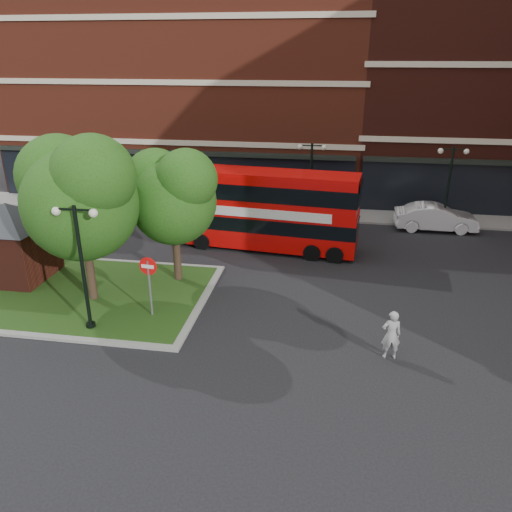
% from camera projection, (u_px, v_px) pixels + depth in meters
% --- Properties ---
extents(ground, '(120.00, 120.00, 0.00)m').
position_uv_depth(ground, '(229.00, 345.00, 18.29)').
color(ground, black).
rests_on(ground, ground).
extents(pavement_far, '(44.00, 3.00, 0.12)m').
position_uv_depth(pavement_far, '(281.00, 212.00, 33.34)').
color(pavement_far, slate).
rests_on(pavement_far, ground).
extents(terrace_far_left, '(26.00, 12.00, 14.00)m').
position_uv_depth(terrace_far_left, '(191.00, 93.00, 38.75)').
color(terrace_far_left, maroon).
rests_on(terrace_far_left, ground).
extents(terrace_far_right, '(18.00, 12.00, 16.00)m').
position_uv_depth(terrace_far_right, '(492.00, 82.00, 35.12)').
color(terrace_far_right, '#471911').
rests_on(terrace_far_right, ground).
extents(traffic_island, '(12.60, 7.60, 0.15)m').
position_uv_depth(traffic_island, '(68.00, 292.00, 22.19)').
color(traffic_island, gray).
rests_on(traffic_island, ground).
extents(kiosk, '(6.51, 6.51, 3.60)m').
position_uv_depth(kiosk, '(10.00, 233.00, 22.69)').
color(kiosk, '#471911').
rests_on(kiosk, traffic_island).
extents(tree_island_west, '(5.40, 4.71, 7.21)m').
position_uv_depth(tree_island_west, '(78.00, 192.00, 19.80)').
color(tree_island_west, '#2D2116').
rests_on(tree_island_west, ground).
extents(tree_island_east, '(4.46, 3.90, 6.29)m').
position_uv_depth(tree_island_east, '(172.00, 193.00, 21.84)').
color(tree_island_east, '#2D2116').
rests_on(tree_island_east, ground).
extents(lamp_island, '(1.72, 0.36, 5.00)m').
position_uv_depth(lamp_island, '(82.00, 263.00, 18.22)').
color(lamp_island, black).
rests_on(lamp_island, ground).
extents(lamp_far_left, '(1.72, 0.36, 5.00)m').
position_uv_depth(lamp_far_left, '(311.00, 179.00, 30.17)').
color(lamp_far_left, black).
rests_on(lamp_far_left, ground).
extents(lamp_far_right, '(1.72, 0.36, 5.00)m').
position_uv_depth(lamp_far_right, '(448.00, 184.00, 28.99)').
color(lamp_far_right, black).
rests_on(lamp_far_right, ground).
extents(bus, '(9.90, 3.24, 3.71)m').
position_uv_depth(bus, '(266.00, 205.00, 26.47)').
color(bus, red).
rests_on(bus, ground).
extents(woman, '(0.72, 0.52, 1.84)m').
position_uv_depth(woman, '(391.00, 335.00, 17.19)').
color(woman, gray).
rests_on(woman, ground).
extents(car_silver, '(4.36, 1.77, 1.48)m').
position_uv_depth(car_silver, '(192.00, 207.00, 32.08)').
color(car_silver, '#B4B5BC').
rests_on(car_silver, ground).
extents(car_white, '(4.80, 1.71, 1.58)m').
position_uv_depth(car_white, '(436.00, 217.00, 29.83)').
color(car_white, white).
rests_on(car_white, ground).
extents(no_entry_sign, '(0.73, 0.13, 2.63)m').
position_uv_depth(no_entry_sign, '(149.00, 275.00, 19.47)').
color(no_entry_sign, slate).
rests_on(no_entry_sign, ground).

